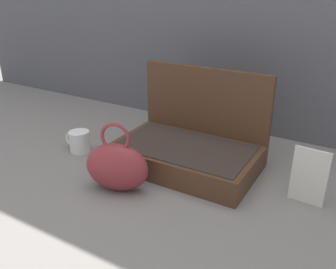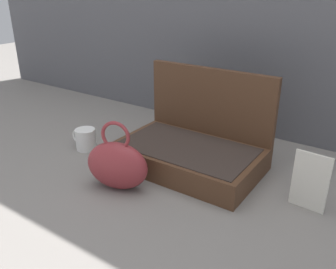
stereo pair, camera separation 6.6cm
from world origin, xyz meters
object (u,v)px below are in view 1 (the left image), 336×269
object	(u,v)px
teal_pouch_handbag	(117,166)
coffee_mug	(79,141)
info_card_left	(309,177)
open_suitcase	(190,146)

from	to	relation	value
teal_pouch_handbag	coffee_mug	size ratio (longest dim) A/B	2.04
info_card_left	teal_pouch_handbag	bearing A→B (deg)	-152.66
teal_pouch_handbag	coffee_mug	bearing A→B (deg)	154.19
teal_pouch_handbag	coffee_mug	world-z (taller)	teal_pouch_handbag
coffee_mug	open_suitcase	bearing A→B (deg)	16.55
open_suitcase	info_card_left	bearing A→B (deg)	-5.98
open_suitcase	coffee_mug	size ratio (longest dim) A/B	4.40
coffee_mug	info_card_left	xyz separation A→B (m)	(0.82, 0.08, 0.05)
info_card_left	open_suitcase	bearing A→B (deg)	178.25
open_suitcase	teal_pouch_handbag	world-z (taller)	open_suitcase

